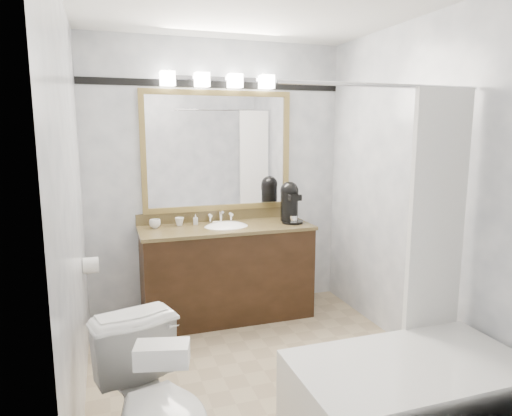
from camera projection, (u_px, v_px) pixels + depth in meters
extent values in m
cube|color=tan|center=(264.00, 371.00, 3.26)|extent=(2.40, 2.60, 0.01)
cube|color=white|center=(218.00, 178.00, 4.27)|extent=(2.40, 0.01, 2.50)
cube|color=white|center=(373.00, 244.00, 1.83)|extent=(2.40, 0.01, 2.50)
cube|color=white|center=(71.00, 208.00, 2.67)|extent=(0.01, 2.60, 2.50)
cube|color=white|center=(415.00, 190.00, 3.42)|extent=(0.01, 2.60, 2.50)
cube|color=black|center=(227.00, 273.00, 4.14)|extent=(1.50, 0.55, 0.82)
cube|color=olive|center=(226.00, 228.00, 4.07)|extent=(1.53, 0.58, 0.03)
cube|color=olive|center=(219.00, 215.00, 4.31)|extent=(1.53, 0.03, 0.10)
ellipsoid|color=white|center=(226.00, 229.00, 4.07)|extent=(0.44, 0.34, 0.14)
cube|color=#9F8548|center=(217.00, 93.00, 4.11)|extent=(1.40, 0.04, 0.05)
cube|color=#9F8548|center=(219.00, 208.00, 4.29)|extent=(1.40, 0.04, 0.05)
cube|color=#9F8548|center=(143.00, 153.00, 3.99)|extent=(0.05, 0.04, 1.00)
cube|color=#9F8548|center=(286.00, 150.00, 4.41)|extent=(0.05, 0.04, 1.00)
cube|color=white|center=(218.00, 151.00, 4.20)|extent=(1.30, 0.01, 1.00)
cube|color=silver|center=(217.00, 79.00, 4.08)|extent=(0.90, 0.05, 0.03)
cube|color=white|center=(168.00, 79.00, 3.90)|extent=(0.12, 0.12, 0.12)
cube|color=white|center=(202.00, 80.00, 3.99)|extent=(0.12, 0.12, 0.12)
cube|color=white|center=(235.00, 81.00, 4.08)|extent=(0.12, 0.12, 0.12)
cube|color=white|center=(266.00, 82.00, 4.18)|extent=(0.12, 0.12, 0.12)
cube|color=black|center=(217.00, 85.00, 4.11)|extent=(2.40, 0.01, 0.06)
cube|color=white|center=(409.00, 399.00, 2.53)|extent=(1.30, 0.72, 0.45)
cylinder|color=silver|center=(384.00, 85.00, 2.59)|extent=(1.30, 0.02, 0.02)
cube|color=white|center=(437.00, 215.00, 2.84)|extent=(0.40, 0.04, 1.55)
cylinder|color=white|center=(91.00, 265.00, 3.41)|extent=(0.11, 0.12, 0.12)
imported|color=white|center=(158.00, 411.00, 2.16)|extent=(0.62, 0.85, 0.78)
cube|color=white|center=(162.00, 354.00, 1.82)|extent=(0.24, 0.16, 0.09)
cylinder|color=black|center=(292.00, 222.00, 4.19)|extent=(0.20, 0.20, 0.02)
cylinder|color=black|center=(289.00, 206.00, 4.22)|extent=(0.16, 0.16, 0.28)
sphere|color=black|center=(289.00, 191.00, 4.20)|extent=(0.17, 0.17, 0.17)
cube|color=black|center=(294.00, 197.00, 4.13)|extent=(0.12, 0.12, 0.05)
cylinder|color=silver|center=(294.00, 219.00, 4.16)|extent=(0.07, 0.07, 0.07)
imported|color=white|center=(155.00, 224.00, 3.98)|extent=(0.12, 0.12, 0.08)
imported|color=white|center=(179.00, 222.00, 4.08)|extent=(0.09, 0.09, 0.07)
imported|color=white|center=(196.00, 219.00, 4.13)|extent=(0.05, 0.05, 0.09)
cube|color=beige|center=(217.00, 223.00, 4.16)|extent=(0.08, 0.07, 0.02)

